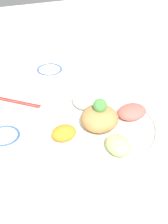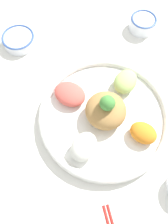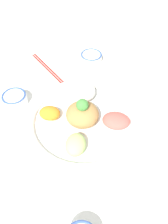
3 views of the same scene
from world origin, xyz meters
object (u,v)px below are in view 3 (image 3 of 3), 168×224
(salad_platter, at_px, (83,120))
(sauce_bowl_far, at_px, (15,99))
(chopsticks_pair_near, at_px, (47,67))
(sauce_bowl_red, at_px, (91,57))

(salad_platter, bearing_deg, sauce_bowl_far, 173.96)
(salad_platter, bearing_deg, chopsticks_pair_near, 132.71)
(sauce_bowl_far, bearing_deg, chopsticks_pair_near, 81.63)
(sauce_bowl_red, relative_size, chopsticks_pair_near, 0.46)
(salad_platter, xyz_separation_m, chopsticks_pair_near, (-0.23, 0.25, -0.02))
(chopsticks_pair_near, bearing_deg, salad_platter, -9.83)
(sauce_bowl_red, relative_size, sauce_bowl_far, 1.07)
(chopsticks_pair_near, bearing_deg, sauce_bowl_far, -60.91)
(chopsticks_pair_near, bearing_deg, sauce_bowl_red, 67.53)
(sauce_bowl_far, relative_size, chopsticks_pair_near, 0.43)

